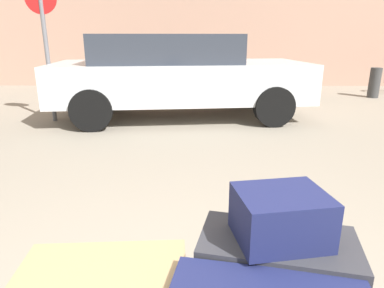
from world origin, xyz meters
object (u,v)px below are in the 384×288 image
(bollard_kerb_near, at_px, (312,83))
(bollard_kerb_mid, at_px, (375,83))
(duffel_bag_charcoal_rear_right, at_px, (276,273))
(no_parking_sign, at_px, (45,37))
(duffel_bag_navy_topmost_pile, at_px, (281,216))
(parked_car, at_px, (177,74))

(bollard_kerb_near, bearing_deg, bollard_kerb_mid, 0.00)
(duffel_bag_charcoal_rear_right, relative_size, no_parking_sign, 0.26)
(bollard_kerb_near, bearing_deg, duffel_bag_navy_topmost_pile, -109.13)
(duffel_bag_navy_topmost_pile, xyz_separation_m, parked_car, (-0.64, 4.93, 0.02))
(duffel_bag_charcoal_rear_right, height_order, bollard_kerb_mid, bollard_kerb_mid)
(parked_car, height_order, bollard_kerb_mid, parked_car)
(bollard_kerb_mid, height_order, no_parking_sign, no_parking_sign)
(parked_car, height_order, bollard_kerb_near, parked_car)
(parked_car, bearing_deg, bollard_kerb_near, 34.46)
(duffel_bag_navy_topmost_pile, height_order, parked_car, parked_car)
(parked_car, bearing_deg, bollard_kerb_mid, 24.97)
(duffel_bag_charcoal_rear_right, bearing_deg, no_parking_sign, 133.14)
(parked_car, xyz_separation_m, bollard_kerb_mid, (4.54, 2.11, -0.41))
(duffel_bag_charcoal_rear_right, xyz_separation_m, no_parking_sign, (-2.73, 4.59, 0.88))
(duffel_bag_charcoal_rear_right, height_order, duffel_bag_navy_topmost_pile, duffel_bag_navy_topmost_pile)
(duffel_bag_charcoal_rear_right, bearing_deg, bollard_kerb_mid, 73.41)
(parked_car, bearing_deg, duffel_bag_navy_topmost_pile, -82.66)
(bollard_kerb_mid, bearing_deg, duffel_bag_navy_topmost_pile, -118.98)
(duffel_bag_charcoal_rear_right, relative_size, parked_car, 0.13)
(duffel_bag_charcoal_rear_right, xyz_separation_m, duffel_bag_navy_topmost_pile, (0.00, 0.00, 0.25))
(bollard_kerb_mid, bearing_deg, bollard_kerb_near, 180.00)
(duffel_bag_navy_topmost_pile, relative_size, bollard_kerb_mid, 0.46)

